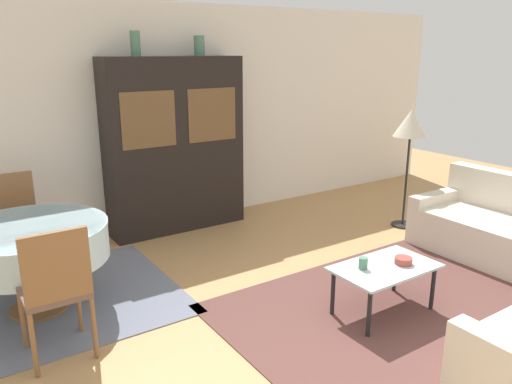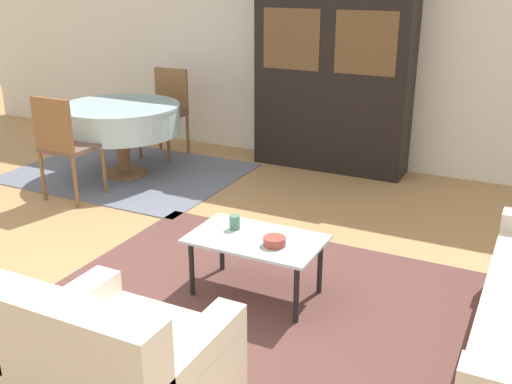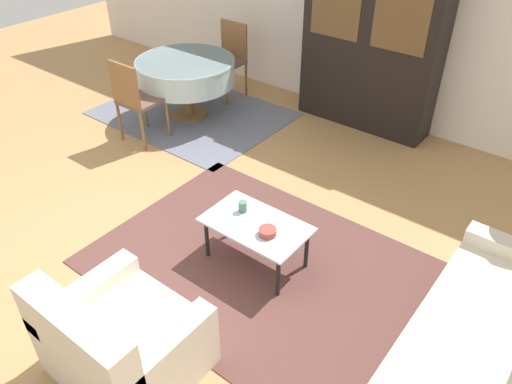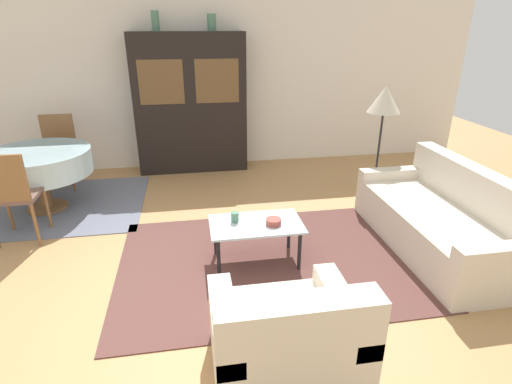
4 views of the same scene
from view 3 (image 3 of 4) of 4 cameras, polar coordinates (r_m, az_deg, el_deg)
ground_plane at (r=4.65m, az=-12.10°, el=-6.34°), size 14.00×14.00×0.00m
wall_back at (r=6.58m, az=11.78°, el=20.03°), size 10.00×0.06×2.70m
area_rug at (r=4.35m, az=1.12°, el=-8.73°), size 2.91×2.06×0.01m
dining_rug at (r=6.82m, az=-7.27°, el=8.88°), size 2.37×1.80×0.01m
couch at (r=3.71m, az=25.21°, el=-16.91°), size 0.91×2.01×0.85m
armchair at (r=3.58m, az=-15.27°, el=-16.22°), size 0.93×0.83×0.82m
coffee_table at (r=4.17m, az=0.00°, el=-4.13°), size 0.88×0.53×0.42m
display_cabinet at (r=6.30m, az=13.07°, el=16.23°), size 1.67×0.44×2.08m
dining_table at (r=6.53m, az=-8.04°, el=13.44°), size 1.25×1.25×0.76m
dining_chair_near at (r=6.04m, az=-13.72°, el=10.53°), size 0.44×0.44×1.00m
dining_chair_far at (r=7.11m, az=-3.09°, el=15.34°), size 0.44×0.44×1.00m
cup at (r=4.24m, az=-1.54°, el=-1.66°), size 0.07×0.07×0.10m
bowl at (r=4.02m, az=1.33°, el=-4.57°), size 0.15×0.15×0.06m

